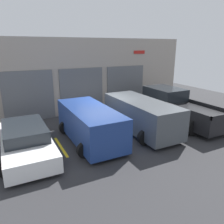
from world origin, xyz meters
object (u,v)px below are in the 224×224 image
at_px(sedan_side, 90,123).
at_px(van_right, 141,115).
at_px(sedan_white, 26,140).
at_px(pickup_truck, 177,107).

bearing_deg(sedan_side, van_right, -0.00).
xyz_separation_m(sedan_white, sedan_side, (2.83, -0.02, 0.28)).
relative_size(pickup_truck, van_right, 1.12).
xyz_separation_m(sedan_side, van_right, (2.83, -0.00, 0.03)).
distance_m(sedan_white, sedan_side, 2.84).
bearing_deg(sedan_white, sedan_side, -0.51).
bearing_deg(sedan_side, sedan_white, 179.49).
height_order(pickup_truck, van_right, pickup_truck).
bearing_deg(sedan_white, van_right, -0.25).
distance_m(sedan_side, van_right, 2.83).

